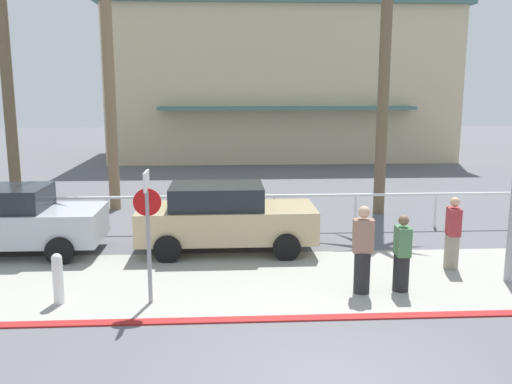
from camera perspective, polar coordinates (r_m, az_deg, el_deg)
name	(u,v)px	position (r m, az deg, el deg)	size (l,w,h in m)	color
ground_plane	(270,218)	(17.57, 1.42, -2.64)	(80.00, 80.00, 0.00)	#5B5B60
sidewalk_strip	(292,280)	(12.03, 3.70, -9.02)	(44.00, 4.00, 0.02)	#9E9E93
curb_paint	(305,318)	(10.19, 5.08, -12.79)	(44.00, 0.24, 0.03)	maroon
building_backdrop	(278,81)	(33.93, 2.26, 11.30)	(19.41, 10.89, 8.73)	beige
rail_fence	(274,201)	(15.93, 1.87, -0.95)	(23.88, 0.08, 1.04)	white
stop_sign_bike_lane	(148,218)	(10.50, -11.07, -2.66)	(0.52, 0.56, 2.56)	gray
bollard_3	(58,278)	(11.26, -19.71, -8.34)	(0.20, 0.20, 1.00)	white
palm_tree_3	(105,3)	(19.10, -15.25, 18.26)	(3.53, 3.24, 9.20)	#846B4C
palm_tree_4	(385,12)	(18.32, 13.12, 17.60)	(3.15, 3.56, 8.29)	brown
car_silver_1	(8,220)	(14.88, -24.12, -2.63)	(4.40, 2.02, 1.69)	#B2B7BC
car_tan_2	(225,217)	(13.90, -3.24, -2.58)	(4.40, 2.02, 1.69)	tan
pedestrian_0	(402,257)	(11.55, 14.77, -6.47)	(0.33, 0.40, 1.58)	#232326
pedestrian_1	(363,253)	(11.24, 10.91, -6.19)	(0.43, 0.36, 1.79)	#232326
pedestrian_3	(453,236)	(13.26, 19.56, -4.31)	(0.36, 0.43, 1.67)	gray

